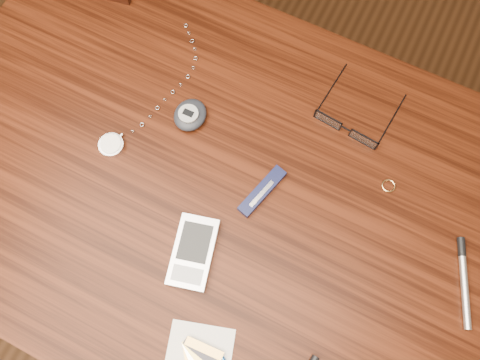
% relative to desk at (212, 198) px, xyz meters
% --- Properties ---
extents(ground, '(3.80, 3.80, 0.00)m').
position_rel_desk_xyz_m(ground, '(0.00, 0.00, -0.65)').
color(ground, '#472814').
rests_on(ground, ground).
extents(desk, '(1.00, 0.70, 0.75)m').
position_rel_desk_xyz_m(desk, '(0.00, 0.00, 0.00)').
color(desk, '#341408').
rests_on(desk, ground).
extents(eyeglasses, '(0.13, 0.13, 0.03)m').
position_rel_desk_xyz_m(eyeglasses, '(0.17, 0.18, 0.11)').
color(eyeglasses, black).
rests_on(eyeglasses, desk).
extents(gold_ring, '(0.03, 0.03, 0.00)m').
position_rel_desk_xyz_m(gold_ring, '(0.26, 0.12, 0.10)').
color(gold_ring, '#EDB667').
rests_on(gold_ring, desk).
extents(pocket_watch, '(0.08, 0.29, 0.01)m').
position_rel_desk_xyz_m(pocket_watch, '(-0.17, -0.01, 0.11)').
color(pocket_watch, silver).
rests_on(pocket_watch, desk).
extents(pda_phone, '(0.09, 0.12, 0.02)m').
position_rel_desk_xyz_m(pda_phone, '(0.03, -0.11, 0.11)').
color(pda_phone, silver).
rests_on(pda_phone, desk).
extents(pedometer, '(0.06, 0.06, 0.03)m').
position_rel_desk_xyz_m(pedometer, '(-0.08, 0.09, 0.11)').
color(pedometer, black).
rests_on(pedometer, desk).
extents(pocket_knife, '(0.05, 0.10, 0.01)m').
position_rel_desk_xyz_m(pocket_knife, '(0.09, 0.02, 0.11)').
color(pocket_knife, '#101238').
rests_on(pocket_knife, desk).
extents(silver_pen, '(0.06, 0.13, 0.01)m').
position_rel_desk_xyz_m(silver_pen, '(0.42, 0.04, 0.11)').
color(silver_pen, '#BCBCC1').
rests_on(silver_pen, desk).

